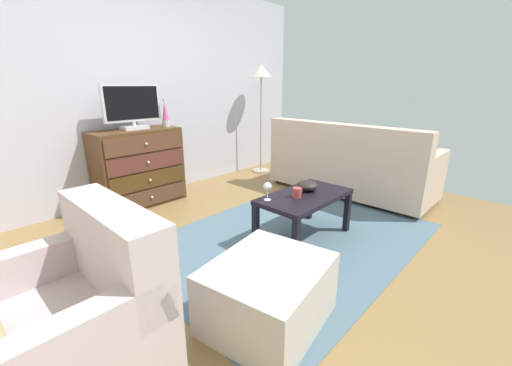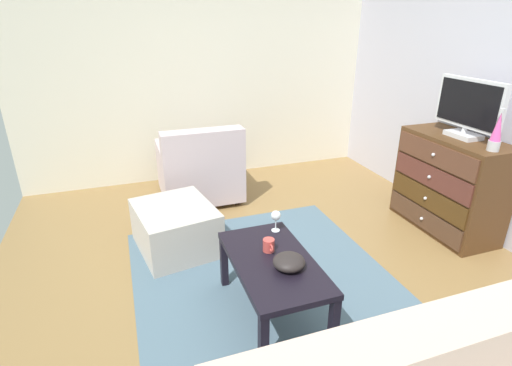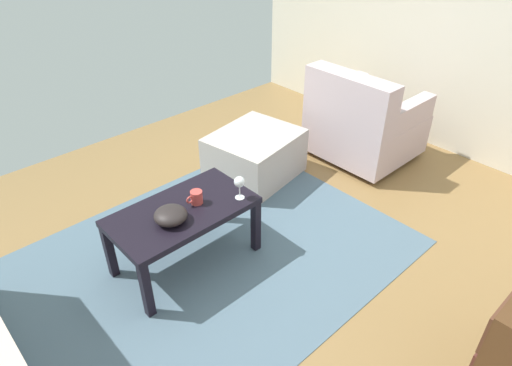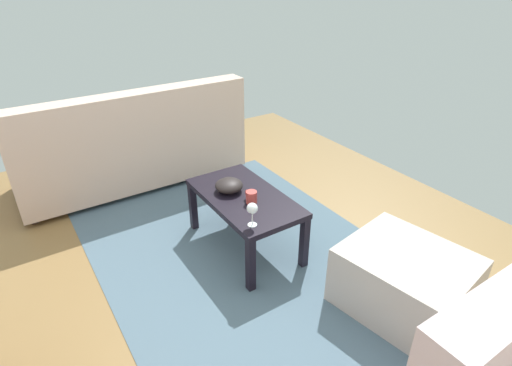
{
  "view_description": "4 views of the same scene",
  "coord_description": "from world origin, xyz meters",
  "views": [
    {
      "loc": [
        -1.94,
        -1.78,
        1.37
      ],
      "look_at": [
        -0.03,
        0.02,
        0.55
      ],
      "focal_mm": 22.01,
      "sensor_mm": 36.0,
      "label": 1
    },
    {
      "loc": [
        2.24,
        -1.07,
        1.84
      ],
      "look_at": [
        -0.07,
        -0.27,
        0.81
      ],
      "focal_mm": 27.64,
      "sensor_mm": 36.0,
      "label": 2
    },
    {
      "loc": [
        1.44,
        1.63,
        2.09
      ],
      "look_at": [
        -0.1,
        -0.03,
        0.57
      ],
      "focal_mm": 31.4,
      "sensor_mm": 36.0,
      "label": 3
    },
    {
      "loc": [
        -1.82,
        1.01,
        1.87
      ],
      "look_at": [
        -0.09,
        -0.12,
        0.75
      ],
      "focal_mm": 28.65,
      "sensor_mm": 36.0,
      "label": 4
    }
  ],
  "objects": [
    {
      "name": "tv",
      "position": [
        -0.27,
        1.69,
        1.15
      ],
      "size": [
        0.65,
        0.18,
        0.5
      ],
      "color": "silver",
      "rests_on": "dresser"
    },
    {
      "name": "wall_accent_rear",
      "position": [
        0.0,
        1.98,
        1.31
      ],
      "size": [
        5.34,
        0.12,
        2.62
      ],
      "primitive_type": "cube",
      "color": "#B4B1C0",
      "rests_on": "ground_plane"
    },
    {
      "name": "lava_lamp",
      "position": [
        0.09,
        1.62,
        1.03
      ],
      "size": [
        0.09,
        0.09,
        0.33
      ],
      "color": "#B7B7BC",
      "rests_on": "dresser"
    },
    {
      "name": "coffee_table",
      "position": [
        0.29,
        -0.28,
        0.37
      ],
      "size": [
        0.89,
        0.49,
        0.43
      ],
      "color": "black",
      "rests_on": "ground_plane"
    },
    {
      "name": "armchair",
      "position": [
        -1.67,
        -0.35,
        0.34
      ],
      "size": [
        0.8,
        0.82,
        0.84
      ],
      "color": "#332319",
      "rests_on": "ground_plane"
    },
    {
      "name": "ground_plane",
      "position": [
        0.0,
        0.0,
        -0.03
      ],
      "size": [
        5.34,
        4.44,
        0.05
      ],
      "primitive_type": "cube",
      "color": "olive"
    },
    {
      "name": "standing_lamp",
      "position": [
        1.78,
        1.62,
        1.42
      ],
      "size": [
        0.32,
        0.32,
        1.66
      ],
      "color": "#A59E8C",
      "rests_on": "ground_plane"
    },
    {
      "name": "wine_glass",
      "position": [
        -0.05,
        -0.13,
        0.55
      ],
      "size": [
        0.07,
        0.07,
        0.16
      ],
      "color": "silver",
      "rests_on": "coffee_table"
    },
    {
      "name": "couch_large",
      "position": [
        1.76,
        0.06,
        0.36
      ],
      "size": [
        0.85,
        2.04,
        0.93
      ],
      "color": "#332319",
      "rests_on": "ground_plane"
    },
    {
      "name": "mug",
      "position": [
        0.19,
        -0.27,
        0.47
      ],
      "size": [
        0.11,
        0.08,
        0.08
      ],
      "color": "#B8413B",
      "rests_on": "coffee_table"
    },
    {
      "name": "ottoman",
      "position": [
        -0.75,
        -0.75,
        0.2
      ],
      "size": [
        0.79,
        0.71,
        0.39
      ],
      "primitive_type": "cube",
      "rotation": [
        0.0,
        0.0,
        0.17
      ],
      "color": "#B4ACA3",
      "rests_on": "ground_plane"
    },
    {
      "name": "area_rug",
      "position": [
        0.2,
        -0.2,
        0.0
      ],
      "size": [
        2.6,
        1.9,
        0.01
      ],
      "primitive_type": "cube",
      "color": "#4A6271",
      "rests_on": "ground_plane"
    },
    {
      "name": "bowl_decorative",
      "position": [
        0.41,
        -0.22,
        0.48
      ],
      "size": [
        0.2,
        0.2,
        0.09
      ],
      "primitive_type": "ellipsoid",
      "color": "black",
      "rests_on": "coffee_table"
    },
    {
      "name": "dresser",
      "position": [
        -0.29,
        1.67,
        0.44
      ],
      "size": [
        0.96,
        0.49,
        0.89
      ],
      "color": "#4A2E17",
      "rests_on": "ground_plane"
    }
  ]
}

